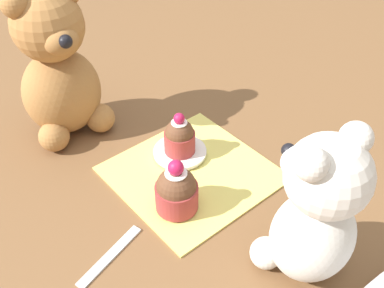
{
  "coord_description": "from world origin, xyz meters",
  "views": [
    {
      "loc": [
        0.3,
        0.35,
        0.44
      ],
      "look_at": [
        0.0,
        0.0,
        0.06
      ],
      "focal_mm": 42.0,
      "sensor_mm": 36.0,
      "label": 1
    }
  ],
  "objects": [
    {
      "name": "teaspoon",
      "position": [
        0.16,
        0.04,
        0.0
      ],
      "size": [
        0.1,
        0.04,
        0.01
      ],
      "primitive_type": "cube",
      "rotation": [
        0.0,
        0.0,
        0.27
      ],
      "color": "silver",
      "rests_on": "ground_plane"
    },
    {
      "name": "saucer_plate",
      "position": [
        -0.01,
        -0.04,
        0.01
      ],
      "size": [
        0.08,
        0.08,
        0.01
      ],
      "primitive_type": "cylinder",
      "color": "white",
      "rests_on": "knitted_placemat"
    },
    {
      "name": "teddy_bear_tan",
      "position": [
        0.08,
        -0.21,
        0.11
      ],
      "size": [
        0.13,
        0.12,
        0.23
      ],
      "rotation": [
        0.0,
        0.0,
        3.08
      ],
      "color": "#A3703D",
      "rests_on": "ground_plane"
    },
    {
      "name": "cupcake_near_cream_bear",
      "position": [
        0.06,
        0.04,
        0.03
      ],
      "size": [
        0.06,
        0.06,
        0.08
      ],
      "color": "#993333",
      "rests_on": "knitted_placemat"
    },
    {
      "name": "teddy_bear_cream",
      "position": [
        0.0,
        0.2,
        0.09
      ],
      "size": [
        0.1,
        0.1,
        0.2
      ],
      "rotation": [
        0.0,
        0.0,
        -0.08
      ],
      "color": "silver",
      "rests_on": "ground_plane"
    },
    {
      "name": "cupcake_near_tan_bear",
      "position": [
        -0.01,
        -0.04,
        0.04
      ],
      "size": [
        0.05,
        0.05,
        0.07
      ],
      "color": "#993333",
      "rests_on": "saucer_plate"
    },
    {
      "name": "knitted_placemat",
      "position": [
        0.0,
        0.0,
        0.0
      ],
      "size": [
        0.21,
        0.2,
        0.01
      ],
      "primitive_type": "cube",
      "color": "#E0D166",
      "rests_on": "ground_plane"
    },
    {
      "name": "ground_plane",
      "position": [
        0.0,
        0.0,
        0.0
      ],
      "size": [
        4.0,
        4.0,
        0.0
      ],
      "primitive_type": "plane",
      "color": "brown"
    }
  ]
}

